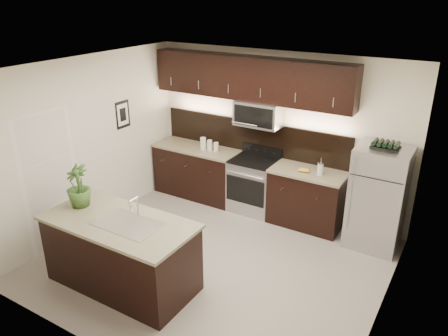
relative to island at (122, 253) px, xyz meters
The scene contains 12 objects.
ground 1.34m from the island, 54.00° to the left, with size 4.50×4.50×0.00m, color gray.
room_walls 1.69m from the island, 57.34° to the left, with size 4.52×4.02×2.71m.
counter_run 2.72m from the island, 84.02° to the left, with size 3.51×0.65×0.94m.
upper_fixtures 3.32m from the island, 83.80° to the left, with size 3.49×0.40×1.66m.
island is the anchor object (origin of this frame).
sink_faucet 0.51m from the island, ahead, with size 0.84×0.50×0.28m.
refrigerator 3.68m from the island, 46.19° to the left, with size 0.75×0.67×1.54m, color #B2B2B7.
wine_rack 3.83m from the island, 46.19° to the left, with size 0.38×0.24×0.09m.
plant 1.03m from the island, behind, with size 0.32×0.32×0.57m, color #345622.
canisters 2.77m from the island, 98.84° to the left, with size 0.33×0.15×0.22m.
french_press 3.18m from the island, 58.26° to the left, with size 0.09×0.09×0.27m.
bananas 2.99m from the island, 62.94° to the left, with size 0.18×0.14×0.06m, color gold.
Camera 1 is at (2.82, -4.38, 3.61)m, focal length 35.00 mm.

